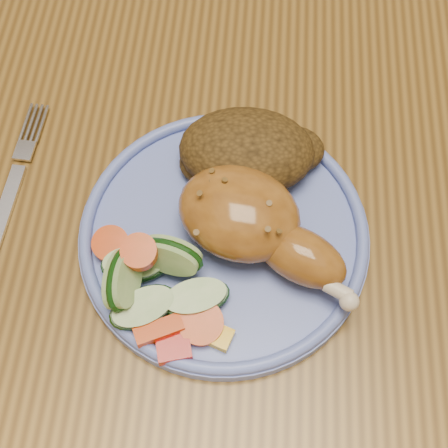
% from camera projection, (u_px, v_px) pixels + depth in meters
% --- Properties ---
extents(ground, '(4.00, 4.00, 0.00)m').
position_uv_depth(ground, '(248.00, 382.00, 1.20)').
color(ground, '#4F371B').
rests_on(ground, ground).
extents(dining_table, '(0.90, 1.40, 0.75)m').
position_uv_depth(dining_table, '(272.00, 224.00, 0.61)').
color(dining_table, brown).
rests_on(dining_table, ground).
extents(plate, '(0.23, 0.23, 0.01)m').
position_uv_depth(plate, '(224.00, 236.00, 0.51)').
color(plate, '#5F74CB').
rests_on(plate, dining_table).
extents(plate_rim, '(0.23, 0.23, 0.01)m').
position_uv_depth(plate_rim, '(224.00, 230.00, 0.50)').
color(plate_rim, '#5F74CB').
rests_on(plate_rim, plate).
extents(chicken_leg, '(0.15, 0.13, 0.05)m').
position_uv_depth(chicken_leg, '(254.00, 223.00, 0.48)').
color(chicken_leg, '#975D1F').
rests_on(chicken_leg, plate).
extents(rice_pilaf, '(0.12, 0.08, 0.05)m').
position_uv_depth(rice_pilaf, '(250.00, 151.00, 0.52)').
color(rice_pilaf, '#483212').
rests_on(rice_pilaf, plate).
extents(vegetable_pile, '(0.12, 0.11, 0.05)m').
position_uv_depth(vegetable_pile, '(155.00, 284.00, 0.47)').
color(vegetable_pile, '#A50A05').
rests_on(vegetable_pile, plate).
extents(fork, '(0.02, 0.15, 0.00)m').
position_uv_depth(fork, '(10.00, 194.00, 0.53)').
color(fork, silver).
rests_on(fork, dining_table).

